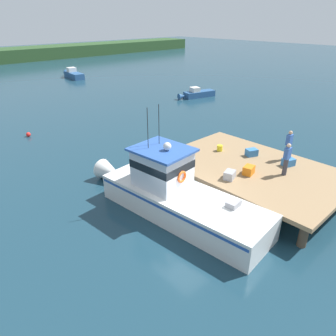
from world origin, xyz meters
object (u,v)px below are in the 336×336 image
Objects in this scene: main_fishing_boat at (173,193)px; crate_single_by_cleat at (252,152)px; crate_single_far at (288,162)px; crate_stack_mid_dock at (230,175)px; crate_stack_near_edge at (249,170)px; deckhand_further_back at (289,145)px; moored_boat_far_left at (73,74)px; bait_bucket at (220,148)px; mooring_buoy_outer at (28,134)px; moored_boat_off_the_point at (197,94)px; deckhand_by_the_boat at (287,159)px; mooring_buoy_inshore at (145,147)px.

main_fishing_boat is 5.81m from crate_single_by_cleat.
crate_stack_mid_dock is at bearing 160.60° from crate_single_far.
deckhand_further_back is (2.97, -0.41, 0.65)m from crate_stack_near_edge.
crate_single_by_cleat is 1.95m from deckhand_further_back.
crate_stack_mid_dock is 38.05m from moored_boat_far_left.
crate_stack_near_edge is 0.11× the size of moored_boat_far_left.
mooring_buoy_outer is at bearing 114.19° from bait_bucket.
bait_bucket is at bearing -65.81° from mooring_buoy_outer.
mooring_buoy_outer is at bearing 114.82° from deckhand_further_back.
main_fishing_boat is 29.19× the size of bait_bucket.
crate_stack_mid_dock reaches higher than moored_boat_off_the_point.
deckhand_by_the_boat is at bearing -91.29° from bait_bucket.
main_fishing_boat is 7.77m from mooring_buoy_inshore.
bait_bucket is 35.04m from moored_boat_far_left.
crate_stack_near_edge reaches higher than moored_boat_far_left.
main_fishing_boat is 16.54× the size of crate_stack_near_edge.
crate_stack_mid_dock is at bearing -165.19° from crate_single_by_cleat.
moored_boat_off_the_point is at bearing 53.29° from deckhand_by_the_boat.
bait_bucket reaches higher than mooring_buoy_inshore.
crate_single_by_cleat is 0.13× the size of moored_boat_off_the_point.
crate_single_far reaches higher than moored_boat_far_left.
crate_single_far is 2.48m from crate_stack_near_edge.
crate_stack_near_edge is at bearing 172.18° from deckhand_further_back.
crate_single_far is 20.52m from moored_boat_off_the_point.
main_fishing_boat is at bearing -111.22° from moored_boat_far_left.
moored_boat_off_the_point is (12.00, 14.80, -1.00)m from crate_single_by_cleat.
deckhand_by_the_boat reaches higher than crate_stack_mid_dock.
deckhand_by_the_boat is at bearing -109.01° from crate_single_by_cleat.
crate_single_by_cleat reaches higher than crate_single_far.
crate_stack_mid_dock is 4.16m from deckhand_further_back.
deckhand_by_the_boat is 1.94m from deckhand_further_back.
deckhand_by_the_boat reaches higher than crate_stack_near_edge.
crate_stack_mid_dock reaches higher than mooring_buoy_outer.
deckhand_further_back is at bearing -7.82° from crate_stack_near_edge.
main_fishing_boat is 5.24m from bait_bucket.
moored_boat_off_the_point is at bearing 55.17° from crate_single_far.
mooring_buoy_outer is (-4.79, 7.99, -0.02)m from mooring_buoy_inshore.
deckhand_further_back is 37.84m from moored_boat_far_left.
crate_single_far is 0.11× the size of moored_boat_far_left.
deckhand_by_the_boat is at bearing -34.60° from crate_stack_mid_dock.
deckhand_further_back is (4.04, -0.75, 0.66)m from crate_stack_mid_dock.
main_fishing_boat reaches higher than moored_boat_off_the_point.
mooring_buoy_outer is (-7.02, 17.00, -1.22)m from crate_single_far.
main_fishing_boat is 2.93m from crate_stack_mid_dock.
crate_single_far reaches higher than moored_boat_off_the_point.
crate_single_by_cleat reaches higher than mooring_buoy_inshore.
deckhand_by_the_boat is at bearing -83.26° from mooring_buoy_inshore.
mooring_buoy_outer is at bearing 93.65° from main_fishing_boat.
main_fishing_boat reaches higher than mooring_buoy_inshore.
crate_single_far is at bearing -76.09° from mooring_buoy_inshore.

